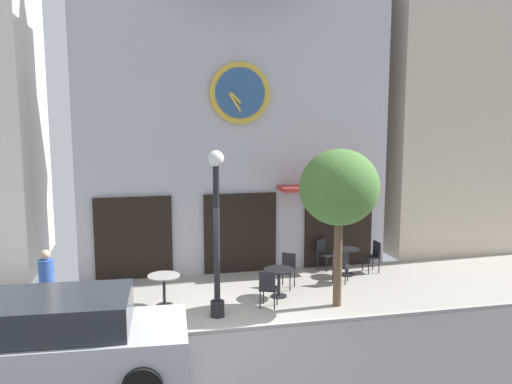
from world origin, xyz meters
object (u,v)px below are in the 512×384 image
(cafe_table_center_right, at_px, (164,283))
(cafe_chair_facing_street, at_px, (374,254))
(cafe_chair_corner, at_px, (324,252))
(cafe_chair_curbside, at_px, (340,264))
(street_tree, at_px, (339,188))
(cafe_chair_right_end, at_px, (268,286))
(cafe_table_rightmost, at_px, (347,257))
(cafe_table_center, at_px, (279,276))
(cafe_chair_left_end, at_px, (287,268))
(pedestrian_blue, at_px, (47,286))
(street_lamp, at_px, (217,234))
(parked_car_silver, at_px, (58,342))

(cafe_table_center_right, bearing_deg, cafe_chair_facing_street, 13.82)
(cafe_chair_corner, height_order, cafe_chair_curbside, same)
(street_tree, distance_m, cafe_table_center_right, 4.71)
(cafe_chair_right_end, xyz_separation_m, cafe_chair_curbside, (2.35, 1.41, 0.00))
(cafe_table_rightmost, bearing_deg, cafe_chair_right_end, -144.21)
(cafe_chair_right_end, relative_size, cafe_chair_curbside, 1.00)
(cafe_table_center, relative_size, cafe_chair_left_end, 0.86)
(pedestrian_blue, bearing_deg, cafe_chair_right_end, -1.05)
(street_lamp, distance_m, cafe_chair_facing_street, 5.66)
(cafe_chair_facing_street, relative_size, cafe_chair_curbside, 1.00)
(parked_car_silver, bearing_deg, cafe_chair_facing_street, 31.36)
(cafe_chair_corner, xyz_separation_m, cafe_chair_curbside, (-0.01, -1.33, 0.00))
(cafe_table_center_right, height_order, parked_car_silver, parked_car_silver)
(street_tree, xyz_separation_m, cafe_table_center_right, (-4.03, 0.86, -2.28))
(cafe_chair_curbside, height_order, parked_car_silver, parked_car_silver)
(street_tree, distance_m, cafe_chair_right_end, 2.84)
(cafe_table_center_right, bearing_deg, cafe_table_center, 0.91)
(cafe_chair_curbside, bearing_deg, cafe_chair_right_end, -149.09)
(cafe_table_rightmost, distance_m, cafe_chair_facing_street, 0.87)
(cafe_chair_corner, bearing_deg, cafe_chair_facing_street, -23.57)
(street_tree, xyz_separation_m, cafe_chair_right_end, (-1.65, 0.19, -2.31))
(street_lamp, relative_size, cafe_chair_facing_street, 4.19)
(cafe_table_rightmost, xyz_separation_m, cafe_chair_curbside, (-0.47, -0.63, 0.00))
(cafe_table_rightmost, xyz_separation_m, cafe_chair_facing_street, (0.86, 0.12, 0.00))
(cafe_table_center, relative_size, cafe_table_rightmost, 1.00)
(cafe_chair_right_end, distance_m, pedestrian_blue, 4.91)
(street_lamp, bearing_deg, cafe_chair_left_end, 38.05)
(cafe_table_center_right, distance_m, pedestrian_blue, 2.60)
(cafe_chair_left_end, bearing_deg, cafe_chair_facing_street, 15.12)
(street_lamp, bearing_deg, cafe_chair_right_end, 11.71)
(cafe_table_center, bearing_deg, cafe_chair_curbside, 20.17)
(cafe_table_rightmost, distance_m, cafe_chair_curbside, 0.79)
(parked_car_silver, bearing_deg, street_tree, 22.90)
(cafe_table_rightmost, xyz_separation_m, parked_car_silver, (-7.13, -4.74, 0.23))
(cafe_chair_left_end, bearing_deg, cafe_chair_right_end, -122.00)
(cafe_table_center, bearing_deg, cafe_table_rightmost, 29.23)
(cafe_table_center, xyz_separation_m, parked_car_silver, (-4.76, -3.42, 0.23))
(cafe_chair_corner, bearing_deg, street_lamp, -140.31)
(cafe_table_center, height_order, cafe_table_rightmost, cafe_table_rightmost)
(cafe_table_rightmost, relative_size, parked_car_silver, 0.18)
(street_tree, height_order, cafe_table_center_right, street_tree)
(cafe_chair_curbside, bearing_deg, street_tree, -113.55)
(street_lamp, relative_size, cafe_chair_corner, 4.19)
(cafe_chair_facing_street, distance_m, parked_car_silver, 9.36)
(street_tree, relative_size, cafe_chair_curbside, 4.18)
(cafe_chair_curbside, distance_m, parked_car_silver, 7.83)
(cafe_table_center_right, relative_size, cafe_chair_facing_street, 0.85)
(cafe_chair_left_end, relative_size, cafe_chair_facing_street, 1.00)
(street_lamp, height_order, cafe_chair_right_end, street_lamp)
(street_tree, distance_m, cafe_table_center, 2.75)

